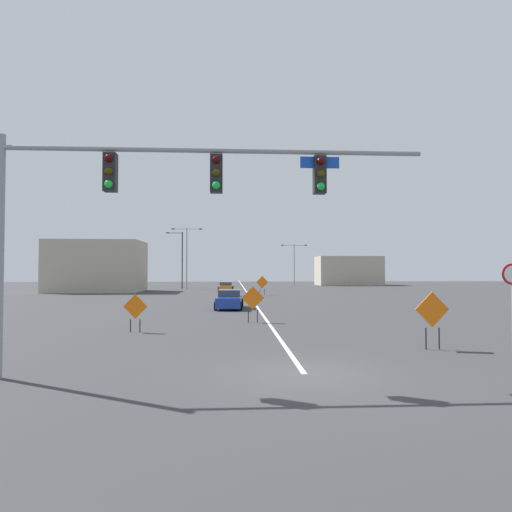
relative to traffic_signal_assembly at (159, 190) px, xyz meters
name	(u,v)px	position (x,y,z in m)	size (l,w,h in m)	color
ground	(304,374)	(4.01, 0.02, -5.05)	(178.33, 178.33, 0.00)	#38383A
road_centre_stripe	(245,290)	(4.01, 49.55, -5.05)	(0.16, 99.07, 0.01)	white
traffic_signal_assembly	(159,190)	(0.00, 0.00, 0.00)	(11.61, 0.44, 6.52)	gray
stop_sign	(512,289)	(12.06, 3.16, -2.88)	(0.76, 0.07, 3.09)	gray
street_lamp_mid_left	(187,253)	(-4.37, 52.14, 0.21)	(4.44, 0.24, 8.85)	gray
street_lamp_far_right	(181,257)	(-5.32, 53.22, -0.41)	(2.45, 0.24, 8.35)	black
street_lamp_far_left	(294,261)	(12.74, 62.16, -0.73)	(4.43, 0.24, 7.07)	gray
construction_sign_median_far	(253,300)	(3.18, 11.86, -3.82)	(1.26, 0.09, 1.95)	orange
construction_sign_right_shoulder	(432,312)	(9.24, 3.45, -3.72)	(1.27, 0.08, 2.08)	orange
construction_sign_left_shoulder	(262,283)	(5.51, 37.17, -3.72)	(1.38, 0.33, 2.12)	orange
construction_sign_left_lane	(135,308)	(-2.40, 8.48, -3.97)	(1.13, 0.16, 1.74)	orange
car_blue_mid	(229,300)	(1.89, 20.32, -4.41)	(2.15, 4.44, 1.37)	#1E389E
car_orange_passing	(226,287)	(1.37, 45.81, -4.47)	(2.04, 3.86, 1.20)	orange
roadside_building_east	(348,271)	(23.11, 65.93, -2.48)	(11.23, 6.02, 5.15)	#B2A893
roadside_building_west	(97,266)	(-15.01, 45.19, -1.82)	(11.23, 7.98, 6.47)	#B2A893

